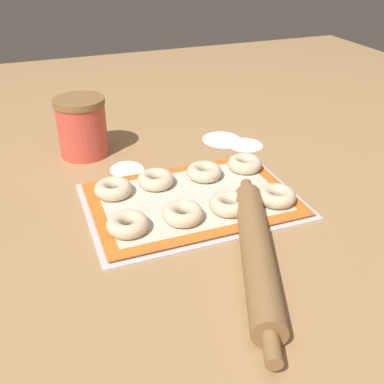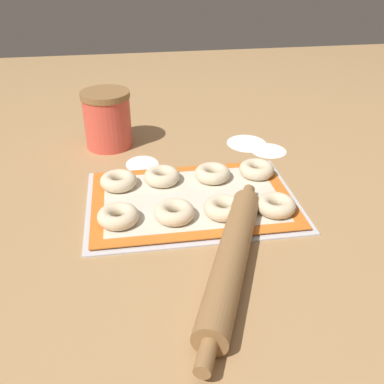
# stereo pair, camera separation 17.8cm
# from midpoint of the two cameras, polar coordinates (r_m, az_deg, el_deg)

# --- Properties ---
(ground_plane) EXTENTS (2.80, 2.80, 0.00)m
(ground_plane) POSITION_cam_midpoint_polar(r_m,az_deg,el_deg) (1.01, 4.17, -1.20)
(ground_plane) COLOR #A87F51
(baking_tray) EXTENTS (0.47, 0.33, 0.01)m
(baking_tray) POSITION_cam_midpoint_polar(r_m,az_deg,el_deg) (1.00, 5.08, -1.35)
(baking_tray) COLOR silver
(baking_tray) RESTS_ON ground_plane
(baking_mat) EXTENTS (0.44, 0.31, 0.00)m
(baking_mat) POSITION_cam_midpoint_polar(r_m,az_deg,el_deg) (1.00, 5.09, -1.09)
(baking_mat) COLOR orange
(baking_mat) RESTS_ON baking_tray
(bagel_front_far_left) EXTENTS (0.08, 0.08, 0.03)m
(bagel_front_far_left) POSITION_cam_midpoint_polar(r_m,az_deg,el_deg) (0.91, -3.91, -3.40)
(bagel_front_far_left) COLOR beige
(bagel_front_far_left) RESTS_ON baking_mat
(bagel_front_mid_left) EXTENTS (0.08, 0.08, 0.03)m
(bagel_front_mid_left) POSITION_cam_midpoint_polar(r_m,az_deg,el_deg) (0.92, 3.25, -2.88)
(bagel_front_mid_left) COLOR beige
(bagel_front_mid_left) RESTS_ON baking_mat
(bagel_front_mid_right) EXTENTS (0.08, 0.08, 0.03)m
(bagel_front_mid_right) POSITION_cam_midpoint_polar(r_m,az_deg,el_deg) (0.94, 9.45, -2.31)
(bagel_front_mid_right) COLOR beige
(bagel_front_mid_right) RESTS_ON baking_mat
(bagel_front_far_right) EXTENTS (0.08, 0.08, 0.03)m
(bagel_front_far_right) POSITION_cam_midpoint_polar(r_m,az_deg,el_deg) (0.98, 15.80, -1.92)
(bagel_front_far_right) COLOR beige
(bagel_front_far_right) RESTS_ON baking_mat
(bagel_back_far_left) EXTENTS (0.08, 0.08, 0.03)m
(bagel_back_far_left) POSITION_cam_midpoint_polar(r_m,az_deg,el_deg) (1.03, -4.53, 1.17)
(bagel_back_far_left) COLOR beige
(bagel_back_far_left) RESTS_ON baking_mat
(bagel_back_mid_left) EXTENTS (0.08, 0.08, 0.03)m
(bagel_back_mid_left) POSITION_cam_midpoint_polar(r_m,az_deg,el_deg) (1.05, 0.97, 1.77)
(bagel_back_mid_left) COLOR beige
(bagel_back_mid_left) RESTS_ON baking_mat
(bagel_back_mid_right) EXTENTS (0.08, 0.08, 0.03)m
(bagel_back_mid_right) POSITION_cam_midpoint_polar(r_m,az_deg,el_deg) (1.07, 7.37, 2.12)
(bagel_back_mid_right) COLOR beige
(bagel_back_mid_right) RESTS_ON baking_mat
(bagel_back_far_right) EXTENTS (0.08, 0.08, 0.03)m
(bagel_back_far_right) POSITION_cam_midpoint_polar(r_m,az_deg,el_deg) (1.11, 12.81, 2.60)
(bagel_back_far_right) COLOR beige
(bagel_back_far_right) RESTS_ON baking_mat
(flour_canister) EXTENTS (0.13, 0.13, 0.16)m
(flour_canister) POSITION_cam_midpoint_polar(r_m,az_deg,el_deg) (1.24, -6.70, 9.01)
(flour_canister) COLOR #DB4C3D
(flour_canister) RESTS_ON ground_plane
(rolling_pin) EXTENTS (0.21, 0.47, 0.06)m
(rolling_pin) POSITION_cam_midpoint_polar(r_m,az_deg,el_deg) (0.81, 11.43, -8.56)
(rolling_pin) COLOR olive
(rolling_pin) RESTS_ON ground_plane
(flour_patch_near) EXTENTS (0.08, 0.10, 0.00)m
(flour_patch_near) POSITION_cam_midpoint_polar(r_m,az_deg,el_deg) (1.16, -2.02, 3.43)
(flour_patch_near) COLOR white
(flour_patch_near) RESTS_ON ground_plane
(flour_patch_far) EXTENTS (0.11, 0.12, 0.00)m
(flour_patch_far) POSITION_cam_midpoint_polar(r_m,az_deg,el_deg) (1.30, 10.90, 5.98)
(flour_patch_far) COLOR white
(flour_patch_far) RESTS_ON ground_plane
(flour_patch_side) EXTENTS (0.10, 0.10, 0.00)m
(flour_patch_side) POSITION_cam_midpoint_polar(r_m,az_deg,el_deg) (1.27, 13.71, 5.01)
(flour_patch_side) COLOR white
(flour_patch_side) RESTS_ON ground_plane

